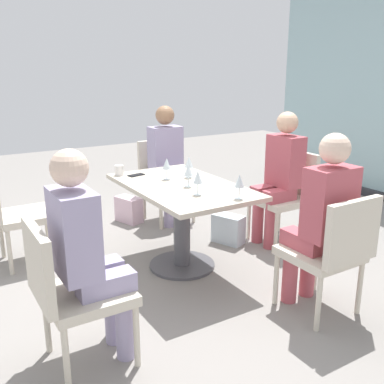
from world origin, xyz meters
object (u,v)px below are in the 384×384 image
at_px(chair_front_right, 70,287).
at_px(cell_phone_on_table, 136,175).
at_px(chair_front_left, 14,209).
at_px(wine_glass_4, 167,164).
at_px(person_far_right, 322,215).
at_px(wine_glass_0, 189,163).
at_px(dining_table_main, 182,207).
at_px(handbag_0, 129,209).
at_px(wine_glass_1, 188,171).
at_px(person_far_left, 168,159).
at_px(wine_glass_3, 239,181).
at_px(person_front_right, 87,248).
at_px(chair_near_window, 287,191).
at_px(wine_glass_2, 198,178).
at_px(handbag_1, 228,229).
at_px(chair_far_left, 164,175).
at_px(coffee_cup, 119,170).
at_px(person_near_window, 280,172).
at_px(chair_far_right, 332,248).

height_order(chair_front_right, cell_phone_on_table, chair_front_right).
relative_size(chair_front_left, wine_glass_4, 4.70).
relative_size(person_far_right, wine_glass_0, 6.81).
height_order(dining_table_main, handbag_0, dining_table_main).
bearing_deg(wine_glass_1, person_far_left, 158.90).
distance_m(wine_glass_3, handbag_0, 1.99).
bearing_deg(wine_glass_0, person_far_right, 13.20).
height_order(person_far_left, handbag_0, person_far_left).
bearing_deg(chair_front_right, person_front_right, 90.00).
relative_size(chair_near_window, wine_glass_2, 4.70).
bearing_deg(chair_near_window, person_far_right, -33.62).
distance_m(chair_near_window, wine_glass_1, 1.22).
xyz_separation_m(wine_glass_4, handbag_1, (-0.01, 0.67, -0.72)).
bearing_deg(handbag_1, cell_phone_on_table, -128.44).
xyz_separation_m(chair_front_left, wine_glass_0, (0.63, 1.35, 0.37)).
bearing_deg(handbag_1, dining_table_main, -93.03).
bearing_deg(handbag_1, chair_far_left, 169.07).
relative_size(person_far_left, handbag_0, 4.20).
bearing_deg(cell_phone_on_table, chair_front_right, -48.55).
relative_size(person_front_right, wine_glass_0, 6.81).
relative_size(chair_near_window, person_front_right, 0.69).
height_order(chair_front_left, wine_glass_3, wine_glass_3).
distance_m(chair_front_right, coffee_cup, 1.63).
bearing_deg(person_near_window, chair_far_left, -152.91).
bearing_deg(chair_front_left, handbag_0, 111.21).
distance_m(dining_table_main, person_front_right, 1.34).
relative_size(person_far_left, wine_glass_2, 6.81).
distance_m(chair_near_window, wine_glass_2, 1.32).
bearing_deg(wine_glass_1, chair_far_right, 22.22).
xyz_separation_m(dining_table_main, wine_glass_0, (-0.17, 0.17, 0.32)).
xyz_separation_m(person_front_right, person_far_right, (0.28, 1.53, 0.00)).
distance_m(chair_front_left, wine_glass_3, 1.94).
xyz_separation_m(wine_glass_1, wine_glass_4, (-0.30, -0.04, 0.00)).
distance_m(chair_near_window, person_far_left, 1.31).
distance_m(chair_front_right, person_far_right, 1.68).
relative_size(chair_front_left, handbag_0, 2.90).
height_order(person_far_right, wine_glass_0, person_far_right).
height_order(chair_far_left, person_near_window, person_near_window).
distance_m(chair_near_window, person_far_right, 1.31).
bearing_deg(wine_glass_1, wine_glass_4, -173.18).
bearing_deg(chair_near_window, handbag_1, -112.74).
distance_m(dining_table_main, person_near_window, 1.08).
xyz_separation_m(chair_front_left, coffee_cup, (0.24, 0.87, 0.28)).
bearing_deg(wine_glass_0, coffee_cup, -129.14).
distance_m(wine_glass_0, coffee_cup, 0.63).
bearing_deg(cell_phone_on_table, person_near_window, 58.89).
distance_m(person_far_left, person_near_window, 1.24).
relative_size(chair_far_right, wine_glass_2, 4.70).
bearing_deg(cell_phone_on_table, chair_far_left, 127.05).
xyz_separation_m(dining_table_main, person_near_window, (-0.00, 1.07, 0.16)).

